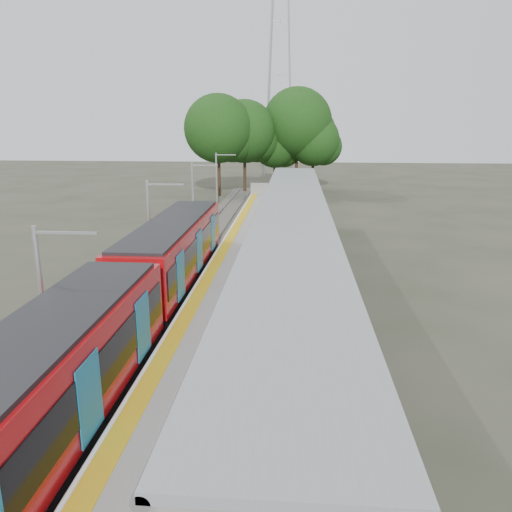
{
  "coord_description": "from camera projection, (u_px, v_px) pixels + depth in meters",
  "views": [
    {
      "loc": [
        1.65,
        -7.36,
        8.51
      ],
      "look_at": [
        -0.13,
        15.39,
        2.3
      ],
      "focal_mm": 35.0,
      "sensor_mm": 36.0,
      "label": 1
    }
  ],
  "objects": [
    {
      "name": "trackbed",
      "position": [
        187.0,
        270.0,
        28.98
      ],
      "size": [
        3.0,
        70.0,
        0.24
      ],
      "primitive_type": "cube",
      "color": "#59544C",
      "rests_on": "ground"
    },
    {
      "name": "platform",
      "position": [
        264.0,
        265.0,
        28.55
      ],
      "size": [
        6.0,
        50.0,
        1.0
      ],
      "primitive_type": "cube",
      "color": "gray",
      "rests_on": "ground"
    },
    {
      "name": "tactile_strip",
      "position": [
        220.0,
        256.0,
        28.6
      ],
      "size": [
        0.6,
        50.0,
        0.02
      ],
      "primitive_type": "cube",
      "color": "gold",
      "rests_on": "platform"
    },
    {
      "name": "end_fence",
      "position": [
        279.0,
        189.0,
        52.26
      ],
      "size": [
        6.0,
        0.1,
        1.2
      ],
      "primitive_type": "cube",
      "color": "#9EA0A5",
      "rests_on": "platform"
    },
    {
      "name": "train",
      "position": [
        129.0,
        298.0,
        18.79
      ],
      "size": [
        2.74,
        27.6,
        3.62
      ],
      "color": "black",
      "rests_on": "ground"
    },
    {
      "name": "canopy",
      "position": [
        293.0,
        214.0,
        23.79
      ],
      "size": [
        3.27,
        38.0,
        3.66
      ],
      "color": "#9EA0A5",
      "rests_on": "platform"
    },
    {
      "name": "pylon",
      "position": [
        280.0,
        48.0,
        74.75
      ],
      "size": [
        8.0,
        4.0,
        38.0
      ],
      "primitive_type": null,
      "color": "#9EA0A5",
      "rests_on": "ground"
    },
    {
      "name": "tree_cluster",
      "position": [
        268.0,
        130.0,
        59.28
      ],
      "size": [
        17.99,
        13.18,
        12.5
      ],
      "color": "#382316",
      "rests_on": "ground"
    },
    {
      "name": "catenary_masts",
      "position": [
        151.0,
        226.0,
        27.42
      ],
      "size": [
        2.08,
        48.16,
        5.4
      ],
      "color": "#9EA0A5",
      "rests_on": "ground"
    },
    {
      "name": "bench_near",
      "position": [
        307.0,
        443.0,
        11.1
      ],
      "size": [
        0.95,
        1.68,
        1.1
      ],
      "rotation": [
        0.0,
        0.0,
        0.3
      ],
      "color": "#0F1F4D",
      "rests_on": "platform"
    },
    {
      "name": "bench_mid",
      "position": [
        310.0,
        260.0,
        25.61
      ],
      "size": [
        0.93,
        1.74,
        1.14
      ],
      "rotation": [
        0.0,
        0.0,
        0.26
      ],
      "color": "#0F1F4D",
      "rests_on": "platform"
    },
    {
      "name": "bench_far",
      "position": [
        303.0,
        212.0,
        39.38
      ],
      "size": [
        0.9,
        1.48,
        0.97
      ],
      "rotation": [
        0.0,
        0.0,
        -0.35
      ],
      "color": "#0F1F4D",
      "rests_on": "platform"
    },
    {
      "name": "info_pillar_near",
      "position": [
        290.0,
        387.0,
        13.02
      ],
      "size": [
        0.41,
        0.41,
        1.84
      ],
      "rotation": [
        0.0,
        0.0,
        0.31
      ],
      "color": "beige",
      "rests_on": "platform"
    },
    {
      "name": "info_pillar_far",
      "position": [
        294.0,
        231.0,
        31.6
      ],
      "size": [
        0.39,
        0.39,
        1.73
      ],
      "rotation": [
        0.0,
        0.0,
        -0.06
      ],
      "color": "beige",
      "rests_on": "platform"
    },
    {
      "name": "litter_bin",
      "position": [
        286.0,
        270.0,
        24.1
      ],
      "size": [
        0.61,
        0.61,
        1.01
      ],
      "primitive_type": "cylinder",
      "rotation": [
        0.0,
        0.0,
        -0.29
      ],
      "color": "#9EA0A5",
      "rests_on": "platform"
    }
  ]
}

